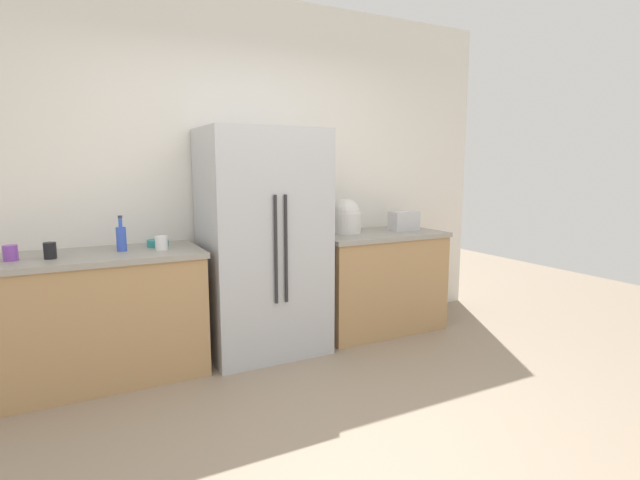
{
  "coord_description": "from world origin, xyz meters",
  "views": [
    {
      "loc": [
        -1.31,
        -2.08,
        1.48
      ],
      "look_at": [
        0.02,
        0.45,
        1.05
      ],
      "focal_mm": 27.23,
      "sensor_mm": 36.0,
      "label": 1
    }
  ],
  "objects_px": {
    "toaster": "(404,221)",
    "bowl_a": "(158,243)",
    "cup_a": "(10,253)",
    "rice_cooker": "(346,218)",
    "refrigerator": "(263,243)",
    "cup_c": "(50,251)",
    "bottle_a": "(121,238)",
    "cup_b": "(161,243)"
  },
  "relations": [
    {
      "from": "cup_c",
      "to": "rice_cooker",
      "type": "bearing_deg",
      "value": 4.05
    },
    {
      "from": "refrigerator",
      "to": "bowl_a",
      "type": "relative_size",
      "value": 11.49
    },
    {
      "from": "refrigerator",
      "to": "cup_c",
      "type": "bearing_deg",
      "value": -178.2
    },
    {
      "from": "rice_cooker",
      "to": "cup_c",
      "type": "bearing_deg",
      "value": -175.95
    },
    {
      "from": "cup_a",
      "to": "cup_b",
      "type": "height_order",
      "value": "cup_b"
    },
    {
      "from": "refrigerator",
      "to": "cup_b",
      "type": "bearing_deg",
      "value": -177.0
    },
    {
      "from": "cup_a",
      "to": "rice_cooker",
      "type": "bearing_deg",
      "value": 2.76
    },
    {
      "from": "bottle_a",
      "to": "cup_a",
      "type": "xyz_separation_m",
      "value": [
        -0.66,
        -0.05,
        -0.04
      ]
    },
    {
      "from": "rice_cooker",
      "to": "cup_b",
      "type": "bearing_deg",
      "value": -174.4
    },
    {
      "from": "refrigerator",
      "to": "cup_b",
      "type": "height_order",
      "value": "refrigerator"
    },
    {
      "from": "bottle_a",
      "to": "bowl_a",
      "type": "relative_size",
      "value": 1.63
    },
    {
      "from": "refrigerator",
      "to": "bottle_a",
      "type": "bearing_deg",
      "value": 177.69
    },
    {
      "from": "bowl_a",
      "to": "bottle_a",
      "type": "bearing_deg",
      "value": -160.85
    },
    {
      "from": "rice_cooker",
      "to": "cup_a",
      "type": "distance_m",
      "value": 2.53
    },
    {
      "from": "toaster",
      "to": "bowl_a",
      "type": "distance_m",
      "value": 2.18
    },
    {
      "from": "bottle_a",
      "to": "cup_c",
      "type": "height_order",
      "value": "bottle_a"
    },
    {
      "from": "refrigerator",
      "to": "cup_a",
      "type": "bearing_deg",
      "value": -179.84
    },
    {
      "from": "cup_a",
      "to": "bowl_a",
      "type": "distance_m",
      "value": 0.92
    },
    {
      "from": "bottle_a",
      "to": "toaster",
      "type": "bearing_deg",
      "value": -0.56
    },
    {
      "from": "cup_c",
      "to": "cup_b",
      "type": "bearing_deg",
      "value": 0.44
    },
    {
      "from": "refrigerator",
      "to": "toaster",
      "type": "distance_m",
      "value": 1.4
    },
    {
      "from": "cup_b",
      "to": "cup_c",
      "type": "xyz_separation_m",
      "value": [
        -0.69,
        -0.01,
        0.0
      ]
    },
    {
      "from": "refrigerator",
      "to": "rice_cooker",
      "type": "xyz_separation_m",
      "value": [
        0.83,
        0.12,
        0.15
      ]
    },
    {
      "from": "toaster",
      "to": "cup_c",
      "type": "bearing_deg",
      "value": -178.72
    },
    {
      "from": "cup_c",
      "to": "bowl_a",
      "type": "bearing_deg",
      "value": 14.32
    },
    {
      "from": "toaster",
      "to": "bottle_a",
      "type": "bearing_deg",
      "value": 179.44
    },
    {
      "from": "refrigerator",
      "to": "cup_b",
      "type": "xyz_separation_m",
      "value": [
        -0.78,
        -0.04,
        0.06
      ]
    },
    {
      "from": "bottle_a",
      "to": "cup_b",
      "type": "relative_size",
      "value": 2.49
    },
    {
      "from": "rice_cooker",
      "to": "bowl_a",
      "type": "distance_m",
      "value": 1.62
    },
    {
      "from": "refrigerator",
      "to": "toaster",
      "type": "height_order",
      "value": "refrigerator"
    },
    {
      "from": "refrigerator",
      "to": "cup_c",
      "type": "height_order",
      "value": "refrigerator"
    },
    {
      "from": "bowl_a",
      "to": "cup_c",
      "type": "bearing_deg",
      "value": -165.68
    },
    {
      "from": "cup_c",
      "to": "bowl_a",
      "type": "relative_size",
      "value": 0.69
    },
    {
      "from": "cup_b",
      "to": "bottle_a",
      "type": "bearing_deg",
      "value": 161.97
    },
    {
      "from": "cup_b",
      "to": "rice_cooker",
      "type": "bearing_deg",
      "value": 5.6
    },
    {
      "from": "cup_b",
      "to": "cup_a",
      "type": "bearing_deg",
      "value": 177.72
    },
    {
      "from": "cup_a",
      "to": "cup_c",
      "type": "xyz_separation_m",
      "value": [
        0.22,
        -0.04,
        0.0
      ]
    },
    {
      "from": "toaster",
      "to": "cup_c",
      "type": "height_order",
      "value": "toaster"
    },
    {
      "from": "refrigerator",
      "to": "toaster",
      "type": "relative_size",
      "value": 6.74
    },
    {
      "from": "cup_a",
      "to": "cup_c",
      "type": "bearing_deg",
      "value": -10.73
    },
    {
      "from": "refrigerator",
      "to": "cup_a",
      "type": "xyz_separation_m",
      "value": [
        -1.69,
        -0.0,
        0.06
      ]
    },
    {
      "from": "refrigerator",
      "to": "cup_b",
      "type": "distance_m",
      "value": 0.79
    }
  ]
}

